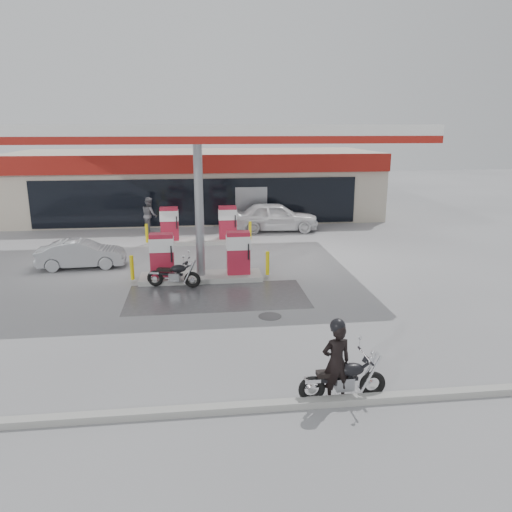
# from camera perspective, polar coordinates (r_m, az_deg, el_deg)

# --- Properties ---
(ground) EXTENTS (90.00, 90.00, 0.00)m
(ground) POSITION_cam_1_polar(r_m,az_deg,el_deg) (16.85, -6.18, -4.68)
(ground) COLOR gray
(ground) RESTS_ON ground
(wet_patch) EXTENTS (6.00, 3.00, 0.00)m
(wet_patch) POSITION_cam_1_polar(r_m,az_deg,el_deg) (16.86, -4.47, -4.62)
(wet_patch) COLOR #4C4C4F
(wet_patch) RESTS_ON ground
(drain_cover) EXTENTS (0.70, 0.70, 0.01)m
(drain_cover) POSITION_cam_1_polar(r_m,az_deg,el_deg) (15.12, 1.61, -6.90)
(drain_cover) COLOR #38383A
(drain_cover) RESTS_ON ground
(kerb) EXTENTS (28.00, 0.25, 0.15)m
(kerb) POSITION_cam_1_polar(r_m,az_deg,el_deg) (10.46, -5.51, -17.09)
(kerb) COLOR gray
(kerb) RESTS_ON ground
(store_building) EXTENTS (22.00, 8.22, 4.00)m
(store_building) POSITION_cam_1_polar(r_m,az_deg,el_deg) (32.03, -6.75, 8.26)
(store_building) COLOR #B9AE9B
(store_building) RESTS_ON ground
(canopy) EXTENTS (16.00, 10.02, 5.51)m
(canopy) POSITION_cam_1_polar(r_m,az_deg,el_deg) (20.90, -6.82, 13.80)
(canopy) COLOR silver
(canopy) RESTS_ON ground
(pump_island_near) EXTENTS (5.14, 1.30, 1.78)m
(pump_island_near) POSITION_cam_1_polar(r_m,az_deg,el_deg) (18.55, -6.34, -0.56)
(pump_island_near) COLOR #9E9E99
(pump_island_near) RESTS_ON ground
(pump_island_far) EXTENTS (5.14, 1.30, 1.78)m
(pump_island_far) POSITION_cam_1_polar(r_m,az_deg,el_deg) (24.39, -6.54, 3.14)
(pump_island_far) COLOR #9E9E99
(pump_island_far) RESTS_ON ground
(main_motorcycle) EXTENTS (1.90, 0.73, 0.97)m
(main_motorcycle) POSITION_cam_1_polar(r_m,az_deg,el_deg) (10.87, 10.03, -13.79)
(main_motorcycle) COLOR black
(main_motorcycle) RESTS_ON ground
(biker_main) EXTENTS (0.67, 0.49, 1.71)m
(biker_main) POSITION_cam_1_polar(r_m,az_deg,el_deg) (10.61, 9.14, -11.91)
(biker_main) COLOR black
(biker_main) RESTS_ON ground
(parked_motorcycle) EXTENTS (1.92, 0.87, 1.00)m
(parked_motorcycle) POSITION_cam_1_polar(r_m,az_deg,el_deg) (17.86, -9.30, -2.16)
(parked_motorcycle) COLOR black
(parked_motorcycle) RESTS_ON ground
(sedan_white) EXTENTS (4.70, 2.12, 1.57)m
(sedan_white) POSITION_cam_1_polar(r_m,az_deg,el_deg) (27.05, 2.24, 4.53)
(sedan_white) COLOR white
(sedan_white) RESTS_ON ground
(attendant) EXTENTS (1.00, 1.11, 1.89)m
(attendant) POSITION_cam_1_polar(r_m,az_deg,el_deg) (27.20, -12.07, 4.63)
(attendant) COLOR slate
(attendant) RESTS_ON ground
(hatchback_silver) EXTENTS (3.49, 1.39, 1.13)m
(hatchback_silver) POSITION_cam_1_polar(r_m,az_deg,el_deg) (21.22, -19.32, 0.23)
(hatchback_silver) COLOR #9A9DA2
(hatchback_silver) RESTS_ON ground
(parked_car_left) EXTENTS (4.87, 2.78, 1.33)m
(parked_car_left) POSITION_cam_1_polar(r_m,az_deg,el_deg) (31.75, -24.36, 4.54)
(parked_car_left) COLOR #989B9F
(parked_car_left) RESTS_ON ground
(parked_car_right) EXTENTS (3.93, 2.49, 1.01)m
(parked_car_right) POSITION_cam_1_polar(r_m,az_deg,el_deg) (28.73, 2.42, 4.57)
(parked_car_right) COLOR black
(parked_car_right) RESTS_ON ground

